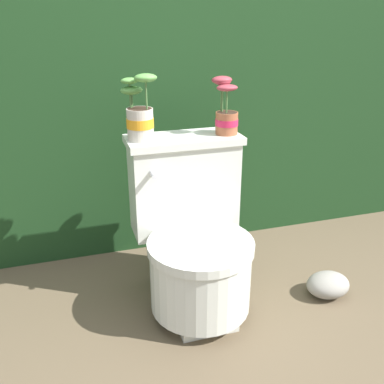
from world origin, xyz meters
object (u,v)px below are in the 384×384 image
at_px(potted_plant_left, 140,116).
at_px(potted_plant_midleft, 226,112).
at_px(garden_stone, 328,285).
at_px(toilet, 194,238).

distance_m(potted_plant_left, potted_plant_midleft, 0.35).
relative_size(potted_plant_left, potted_plant_midleft, 1.11).
height_order(potted_plant_left, garden_stone, potted_plant_left).
distance_m(toilet, potted_plant_midleft, 0.53).
relative_size(potted_plant_left, garden_stone, 1.31).
bearing_deg(potted_plant_left, potted_plant_midleft, -2.18).
height_order(toilet, potted_plant_midleft, potted_plant_midleft).
distance_m(toilet, potted_plant_left, 0.54).
height_order(toilet, potted_plant_left, potted_plant_left).
bearing_deg(toilet, potted_plant_left, 141.77).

